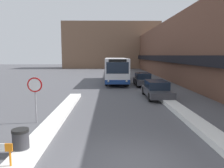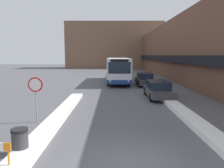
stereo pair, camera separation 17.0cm
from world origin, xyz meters
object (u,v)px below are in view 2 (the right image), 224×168
Objects in this scene: city_bus at (117,69)px; parked_car_middle at (144,79)px; parked_car_front at (158,89)px; stop_sign at (35,90)px; trash_bin at (19,142)px.

city_bus is 2.57× the size of parked_car_middle.
parked_car_front is 10.31m from stop_sign.
city_bus is at bearing 79.15° from trash_bin.
parked_car_middle is 16.09m from stop_sign.
city_bus is 4.67× the size of stop_sign.
stop_sign is (-7.76, -14.06, 0.99)m from parked_car_middle.
city_bus is 2.37× the size of parked_car_front.
city_bus is at bearing 132.81° from parked_car_middle.
city_bus reaches higher than parked_car_middle.
parked_car_front is 1.97× the size of stop_sign.
trash_bin is at bearing -111.67° from parked_car_middle.
trash_bin is (0.69, -3.74, -1.26)m from stop_sign.
stop_sign is at bearing -139.21° from parked_car_front.
parked_car_front is 1.08× the size of parked_car_middle.
parked_car_middle is (0.00, 7.36, 0.02)m from parked_car_front.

